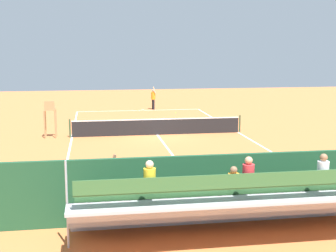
# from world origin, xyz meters

# --- Properties ---
(ground_plane) EXTENTS (60.00, 60.00, 0.00)m
(ground_plane) POSITION_xyz_m (0.00, 0.00, 0.00)
(ground_plane) COLOR #C66B38
(court_line_markings) EXTENTS (10.10, 22.20, 0.01)m
(court_line_markings) POSITION_xyz_m (0.00, -0.04, 0.00)
(court_line_markings) COLOR white
(court_line_markings) RESTS_ON ground
(tennis_net) EXTENTS (10.30, 0.10, 1.07)m
(tennis_net) POSITION_xyz_m (0.00, 0.00, 0.50)
(tennis_net) COLOR black
(tennis_net) RESTS_ON ground
(backdrop_wall) EXTENTS (18.00, 0.16, 2.00)m
(backdrop_wall) POSITION_xyz_m (0.00, 14.00, 1.00)
(backdrop_wall) COLOR #1E4C2D
(backdrop_wall) RESTS_ON ground
(bleacher_stand) EXTENTS (9.06, 2.40, 2.48)m
(bleacher_stand) POSITION_xyz_m (-0.02, 15.36, 0.95)
(bleacher_stand) COLOR #B2B2B7
(bleacher_stand) RESTS_ON ground
(umpire_chair) EXTENTS (0.67, 0.67, 2.14)m
(umpire_chair) POSITION_xyz_m (6.20, -0.12, 1.31)
(umpire_chair) COLOR #A88456
(umpire_chair) RESTS_ON ground
(courtside_bench) EXTENTS (1.80, 0.40, 0.93)m
(courtside_bench) POSITION_xyz_m (-1.62, 13.27, 0.56)
(courtside_bench) COLOR #234C2D
(courtside_bench) RESTS_ON ground
(equipment_bag) EXTENTS (0.90, 0.36, 0.36)m
(equipment_bag) POSITION_xyz_m (0.53, 13.40, 0.18)
(equipment_bag) COLOR #334C8C
(equipment_bag) RESTS_ON ground
(tennis_player) EXTENTS (0.44, 0.56, 1.93)m
(tennis_player) POSITION_xyz_m (-1.25, -11.41, 1.02)
(tennis_player) COLOR black
(tennis_player) RESTS_ON ground
(tennis_racket) EXTENTS (0.31, 0.57, 0.03)m
(tennis_racket) POSITION_xyz_m (-0.34, -11.34, 0.01)
(tennis_racket) COLOR black
(tennis_racket) RESTS_ON ground
(tennis_ball_near) EXTENTS (0.07, 0.07, 0.07)m
(tennis_ball_near) POSITION_xyz_m (0.09, -10.84, 0.03)
(tennis_ball_near) COLOR #CCDB33
(tennis_ball_near) RESTS_ON ground
(tennis_ball_far) EXTENTS (0.07, 0.07, 0.07)m
(tennis_ball_far) POSITION_xyz_m (-2.72, -8.99, 0.03)
(tennis_ball_far) COLOR #CCDB33
(tennis_ball_far) RESTS_ON ground
(line_judge) EXTENTS (0.37, 0.54, 1.93)m
(line_judge) POSITION_xyz_m (3.23, 13.36, 1.02)
(line_judge) COLOR #232328
(line_judge) RESTS_ON ground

